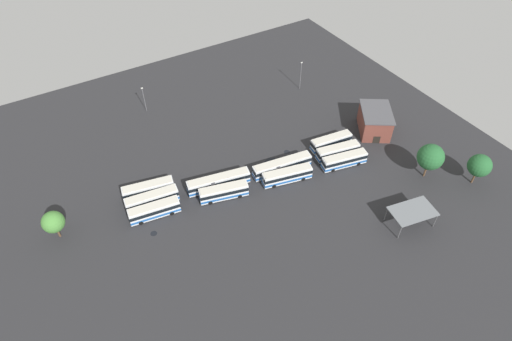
% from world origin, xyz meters
% --- Properties ---
extents(ground_plane, '(124.94, 124.94, 0.00)m').
position_xyz_m(ground_plane, '(0.00, 0.00, 0.00)').
color(ground_plane, '#28282B').
extents(bus_row0_slot0, '(11.30, 4.00, 3.44)m').
position_xyz_m(bus_row0_slot0, '(-23.57, 0.89, 1.82)').
color(bus_row0_slot0, silver).
rests_on(bus_row0_slot0, ground_plane).
extents(bus_row0_slot1, '(11.99, 3.96, 3.44)m').
position_xyz_m(bus_row0_slot1, '(-22.80, 4.24, 1.82)').
color(bus_row0_slot1, silver).
rests_on(bus_row0_slot1, ground_plane).
extents(bus_row0_slot2, '(11.80, 4.69, 3.44)m').
position_xyz_m(bus_row0_slot2, '(-22.38, 7.57, 1.82)').
color(bus_row0_slot2, silver).
rests_on(bus_row0_slot2, ground_plane).
extents(bus_row1_slot0, '(11.38, 5.17, 3.44)m').
position_xyz_m(bus_row1_slot0, '(-8.13, -2.03, 1.82)').
color(bus_row1_slot0, silver).
rests_on(bus_row1_slot0, ground_plane).
extents(bus_row1_slot1, '(14.92, 5.27, 3.44)m').
position_xyz_m(bus_row1_slot1, '(-7.67, 1.45, 1.82)').
color(bus_row1_slot1, silver).
rests_on(bus_row1_slot1, ground_plane).
extents(bus_row2_slot0, '(12.15, 5.01, 3.44)m').
position_xyz_m(bus_row2_slot0, '(7.11, -5.02, 1.82)').
color(bus_row2_slot0, silver).
rests_on(bus_row2_slot0, ground_plane).
extents(bus_row2_slot1, '(14.91, 4.47, 3.44)m').
position_xyz_m(bus_row2_slot1, '(7.84, -1.65, 1.82)').
color(bus_row2_slot1, silver).
rests_on(bus_row2_slot1, ground_plane).
extents(bus_row3_slot0, '(11.55, 4.75, 3.44)m').
position_xyz_m(bus_row3_slot0, '(21.96, -7.80, 1.82)').
color(bus_row3_slot0, silver).
rests_on(bus_row3_slot0, ground_plane).
extents(bus_row3_slot1, '(11.31, 4.60, 3.44)m').
position_xyz_m(bus_row3_slot1, '(22.61, -4.44, 1.82)').
color(bus_row3_slot1, silver).
rests_on(bus_row3_slot1, ground_plane).
extents(bus_row3_slot2, '(11.10, 3.81, 3.44)m').
position_xyz_m(bus_row3_slot2, '(23.48, -0.70, 1.82)').
color(bus_row3_slot2, silver).
rests_on(bus_row3_slot2, ground_plane).
extents(depot_building, '(12.41, 13.34, 6.39)m').
position_xyz_m(depot_building, '(37.40, -1.23, 3.21)').
color(depot_building, brown).
rests_on(depot_building, ground_plane).
extents(maintenance_shelter, '(10.31, 7.46, 4.14)m').
position_xyz_m(maintenance_shelter, '(22.40, -29.23, 3.93)').
color(maintenance_shelter, slate).
rests_on(maintenance_shelter, ground_plane).
extents(lamp_post_far_corner, '(0.56, 0.28, 7.66)m').
position_xyz_m(lamp_post_far_corner, '(-11.36, 38.46, 4.24)').
color(lamp_post_far_corner, slate).
rests_on(lamp_post_far_corner, ground_plane).
extents(lamp_post_by_building, '(0.56, 0.28, 8.91)m').
position_xyz_m(lamp_post_by_building, '(32.19, 25.34, 4.87)').
color(lamp_post_by_building, slate).
rests_on(lamp_post_by_building, ground_plane).
extents(tree_west_edge, '(5.31, 5.31, 8.15)m').
position_xyz_m(tree_west_edge, '(44.21, -27.96, 5.48)').
color(tree_west_edge, brown).
rests_on(tree_west_edge, ground_plane).
extents(tree_northwest, '(6.15, 6.15, 9.19)m').
position_xyz_m(tree_northwest, '(36.18, -20.55, 6.11)').
color(tree_northwest, brown).
rests_on(tree_northwest, ground_plane).
extents(tree_northeast, '(4.60, 4.60, 6.96)m').
position_xyz_m(tree_northeast, '(-42.85, 6.06, 4.64)').
color(tree_northeast, brown).
rests_on(tree_northeast, ground_plane).
extents(puddle_front_lane, '(3.59, 3.59, 0.01)m').
position_xyz_m(puddle_front_lane, '(7.54, 2.16, 0.00)').
color(puddle_front_lane, black).
rests_on(puddle_front_lane, ground_plane).
extents(puddle_back_corner, '(1.42, 1.42, 0.01)m').
position_xyz_m(puddle_back_corner, '(-25.74, -3.45, 0.00)').
color(puddle_back_corner, black).
rests_on(puddle_back_corner, ground_plane).
extents(puddle_near_shelter, '(1.56, 1.56, 0.01)m').
position_xyz_m(puddle_near_shelter, '(12.85, 3.50, 0.00)').
color(puddle_near_shelter, black).
rests_on(puddle_near_shelter, ground_plane).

